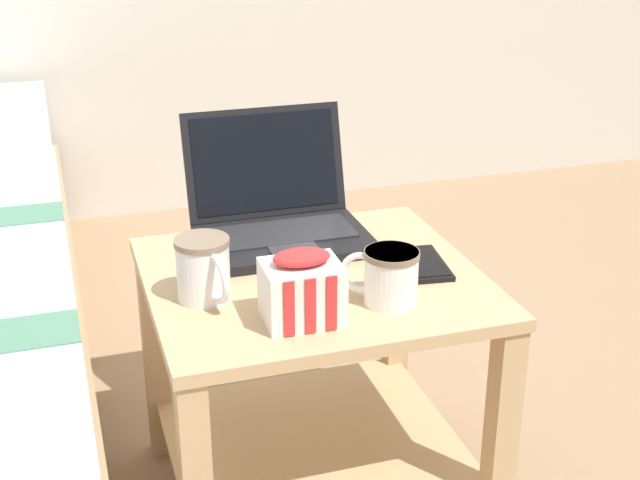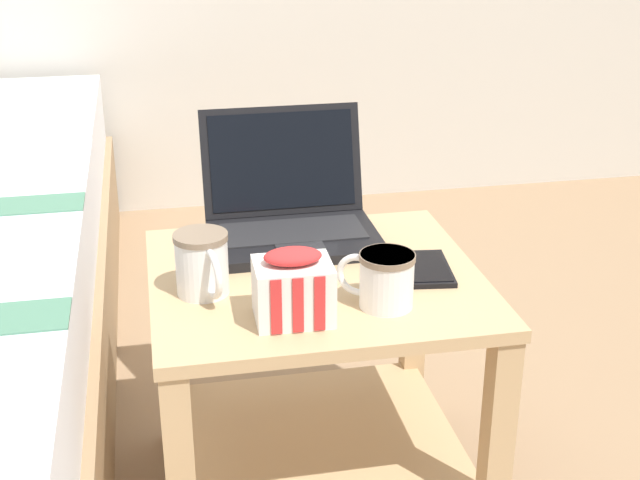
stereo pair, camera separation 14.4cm
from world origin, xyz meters
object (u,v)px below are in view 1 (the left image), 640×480
object	(u,v)px
mug_front_left	(389,274)
cell_phone	(421,264)
snack_bag	(302,289)
mug_front_right	(204,267)
laptop	(278,214)

from	to	relation	value
mug_front_left	cell_phone	size ratio (longest dim) A/B	0.79
snack_bag	cell_phone	bearing A→B (deg)	26.41
mug_front_right	snack_bag	distance (m)	0.17
laptop	cell_phone	distance (m)	0.29
laptop	mug_front_right	size ratio (longest dim) A/B	2.35
mug_front_left	cell_phone	xyz separation A→B (m)	(0.11, 0.11, -0.04)
mug_front_right	snack_bag	xyz separation A→B (m)	(0.13, -0.11, -0.01)
laptop	mug_front_right	bearing A→B (deg)	-129.49
laptop	snack_bag	distance (m)	0.33
mug_front_right	mug_front_left	bearing A→B (deg)	-19.62
laptop	snack_bag	xyz separation A→B (m)	(-0.05, -0.33, 0.01)
snack_bag	laptop	bearing A→B (deg)	81.22
mug_front_right	snack_bag	size ratio (longest dim) A/B	1.10
mug_front_left	snack_bag	world-z (taller)	snack_bag
mug_front_right	cell_phone	world-z (taller)	mug_front_right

